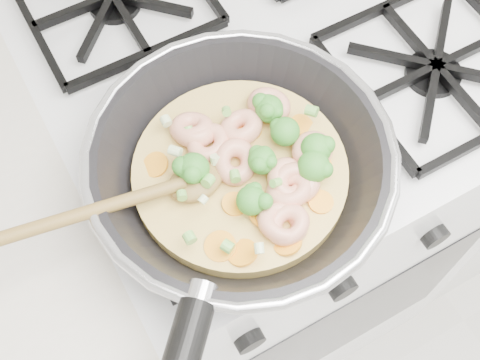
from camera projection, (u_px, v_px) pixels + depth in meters
stove at (259, 190)px, 1.20m from camera, size 0.60×0.60×0.92m
skillet at (240, 171)px, 0.65m from camera, size 0.48×0.42×0.09m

